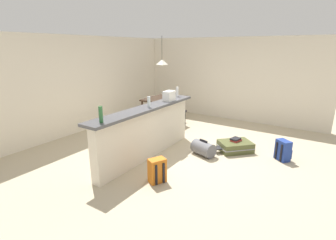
% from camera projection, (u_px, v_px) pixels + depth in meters
% --- Properties ---
extents(ground_plane, '(13.00, 13.00, 0.05)m').
position_uv_depth(ground_plane, '(185.00, 151.00, 5.63)').
color(ground_plane, '#BCAD8E').
extents(wall_back, '(6.60, 0.10, 2.50)m').
position_uv_depth(wall_back, '(88.00, 83.00, 6.87)').
color(wall_back, silver).
rests_on(wall_back, ground_plane).
extents(wall_right, '(0.10, 6.00, 2.50)m').
position_uv_depth(wall_right, '(225.00, 79.00, 7.88)').
color(wall_right, silver).
rests_on(wall_right, ground_plane).
extents(partition_half_wall, '(2.80, 0.20, 1.01)m').
position_uv_depth(partition_half_wall, '(147.00, 134.00, 5.15)').
color(partition_half_wall, silver).
rests_on(partition_half_wall, ground_plane).
extents(bar_countertop, '(2.96, 0.40, 0.05)m').
position_uv_depth(bar_countertop, '(146.00, 108.00, 5.00)').
color(bar_countertop, '#4C4C51').
rests_on(bar_countertop, partition_half_wall).
extents(bottle_green, '(0.06, 0.06, 0.26)m').
position_uv_depth(bottle_green, '(101.00, 114.00, 3.93)').
color(bottle_green, '#2D6B38').
rests_on(bottle_green, bar_countertop).
extents(bottle_clear, '(0.06, 0.06, 0.22)m').
position_uv_depth(bottle_clear, '(149.00, 102.00, 4.93)').
color(bottle_clear, silver).
rests_on(bottle_clear, bar_countertop).
extents(bottle_white, '(0.06, 0.06, 0.23)m').
position_uv_depth(bottle_white, '(177.00, 92.00, 6.03)').
color(bottle_white, silver).
rests_on(bottle_white, bar_countertop).
extents(grocery_bag, '(0.26, 0.18, 0.22)m').
position_uv_depth(grocery_bag, '(169.00, 96.00, 5.54)').
color(grocery_bag, silver).
rests_on(grocery_bag, bar_countertop).
extents(dining_table, '(1.10, 0.80, 0.74)m').
position_uv_depth(dining_table, '(161.00, 101.00, 7.55)').
color(dining_table, '#332319').
rests_on(dining_table, ground_plane).
extents(dining_chair_near_partition, '(0.40, 0.40, 0.93)m').
position_uv_depth(dining_chair_near_partition, '(175.00, 108.00, 7.25)').
color(dining_chair_near_partition, black).
rests_on(dining_chair_near_partition, ground_plane).
extents(pendant_lamp, '(0.34, 0.34, 0.81)m').
position_uv_depth(pendant_lamp, '(162.00, 62.00, 7.10)').
color(pendant_lamp, black).
extents(suitcase_flat_olive, '(0.84, 0.84, 0.22)m').
position_uv_depth(suitcase_flat_olive, '(235.00, 146.00, 5.53)').
color(suitcase_flat_olive, '#51562D').
rests_on(suitcase_flat_olive, ground_plane).
extents(duffel_bag_grey, '(0.44, 0.55, 0.34)m').
position_uv_depth(duffel_bag_grey, '(203.00, 148.00, 5.32)').
color(duffel_bag_grey, slate).
rests_on(duffel_bag_grey, ground_plane).
extents(backpack_orange, '(0.33, 0.32, 0.42)m').
position_uv_depth(backpack_orange, '(157.00, 171.00, 4.25)').
color(backpack_orange, orange).
rests_on(backpack_orange, ground_plane).
extents(backpack_blue, '(0.34, 0.34, 0.42)m').
position_uv_depth(backpack_blue, '(283.00, 151.00, 5.07)').
color(backpack_blue, '#233D93').
rests_on(backpack_blue, ground_plane).
extents(book_stack, '(0.26, 0.22, 0.07)m').
position_uv_depth(book_stack, '(236.00, 140.00, 5.53)').
color(book_stack, '#AD2D2D').
rests_on(book_stack, suitcase_flat_olive).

